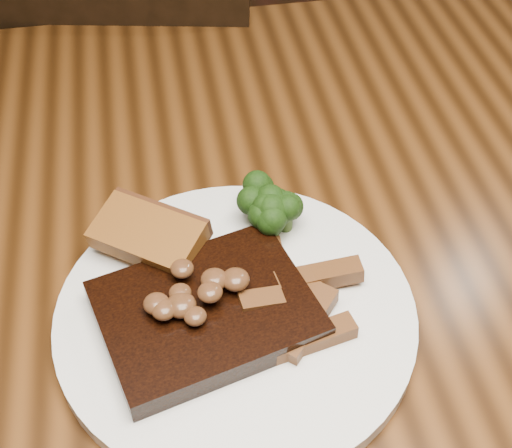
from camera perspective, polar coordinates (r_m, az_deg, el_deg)
The scene contains 9 objects.
dining_table at distance 0.74m, azimuth 0.69°, elevation -6.94°, with size 1.60×0.90×0.75m.
chair_far at distance 1.27m, azimuth -9.96°, elevation 8.22°, with size 0.49×0.49×0.89m.
plate at distance 0.62m, azimuth -1.62°, elevation -7.40°, with size 0.31×0.31×0.01m, color white.
steak at distance 0.60m, azimuth -3.99°, elevation -7.16°, with size 0.17×0.13×0.03m, color black.
steak_bone at distance 0.57m, azimuth -3.20°, elevation -12.11°, with size 0.14×0.01×0.02m, color beige.
mushroom_pile at distance 0.58m, azimuth -4.83°, elevation -4.99°, with size 0.07×0.07×0.03m, color #592F1B, non-canonical shape.
garlic_bread at distance 0.65m, azimuth -8.49°, elevation -2.05°, with size 0.10×0.05×0.02m, color brown.
potato_wedges at distance 0.61m, azimuth 4.09°, elevation -5.98°, with size 0.10×0.10×0.02m, color brown, non-canonical shape.
broccoli_cluster at distance 0.66m, azimuth 0.84°, elevation 0.56°, with size 0.08×0.08×0.04m, color #1A370C, non-canonical shape.
Camera 1 is at (-0.09, -0.44, 1.25)m, focal length 50.00 mm.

